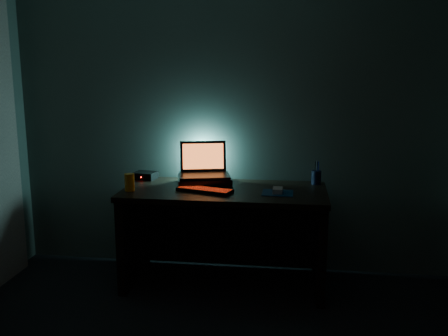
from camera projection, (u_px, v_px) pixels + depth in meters
The scene contains 10 objects.
room at pixel (172, 164), 2.02m from camera, with size 3.50×4.00×2.50m.
desk at pixel (225, 220), 3.79m from camera, with size 1.50×0.70×0.75m.
riser at pixel (204, 181), 3.84m from camera, with size 0.40×0.30×0.06m, color black.
laptop at pixel (204, 168), 3.87m from camera, with size 0.43×0.36×0.26m.
keyboard at pixel (205, 190), 3.61m from camera, with size 0.43×0.25×0.03m.
mousepad at pixel (278, 193), 3.57m from camera, with size 0.22×0.20×0.00m, color #0A294C.
mouse at pixel (278, 190), 3.57m from camera, with size 0.07×0.11×0.03m, color #96969B.
pen_cup at pixel (316, 177), 3.84m from camera, with size 0.07×0.07×0.11m, color black.
juice_glass at pixel (130, 182), 3.63m from camera, with size 0.07×0.07×0.13m, color orange.
router at pixel (145, 175), 4.02m from camera, with size 0.19×0.17×0.06m.
Camera 1 is at (0.47, -1.94, 1.63)m, focal length 40.00 mm.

